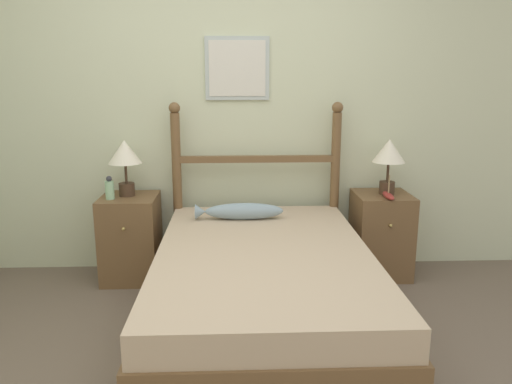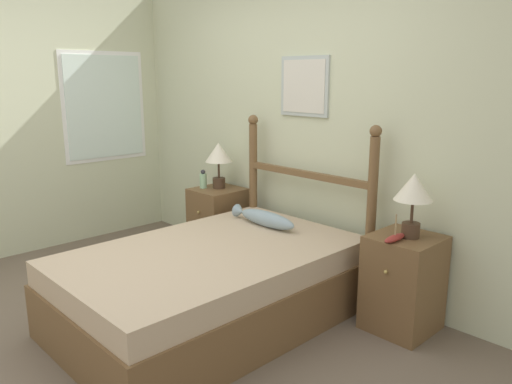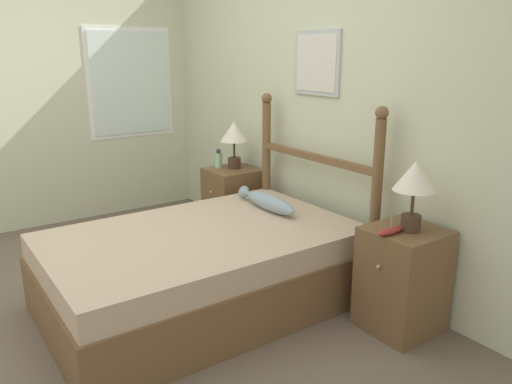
{
  "view_description": "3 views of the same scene",
  "coord_description": "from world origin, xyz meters",
  "views": [
    {
      "loc": [
        0.06,
        -2.23,
        1.54
      ],
      "look_at": [
        0.2,
        0.97,
        0.79
      ],
      "focal_mm": 35.0,
      "sensor_mm": 36.0,
      "label": 1
    },
    {
      "loc": [
        2.76,
        -1.4,
        1.68
      ],
      "look_at": [
        0.3,
        0.95,
        0.88
      ],
      "focal_mm": 35.0,
      "sensor_mm": 36.0,
      "label": 2
    },
    {
      "loc": [
        2.97,
        -0.89,
        1.68
      ],
      "look_at": [
        0.31,
        0.97,
        0.76
      ],
      "focal_mm": 35.0,
      "sensor_mm": 36.0,
      "label": 3
    }
  ],
  "objects": [
    {
      "name": "nightstand_right",
      "position": [
        1.19,
        1.45,
        0.33
      ],
      "size": [
        0.42,
        0.46,
        0.65
      ],
      "color": "brown",
      "rests_on": "ground_plane"
    },
    {
      "name": "model_boat",
      "position": [
        1.19,
        1.31,
        0.67
      ],
      "size": [
        0.06,
        0.22,
        0.18
      ],
      "color": "maroon",
      "rests_on": "nightstand_right"
    },
    {
      "name": "table_lamp_right",
      "position": [
        1.22,
        1.45,
        0.96
      ],
      "size": [
        0.25,
        0.25,
        0.42
      ],
      "color": "#422D1E",
      "rests_on": "nightstand_right"
    },
    {
      "name": "bottle",
      "position": [
        -0.86,
        1.38,
        0.73
      ],
      "size": [
        0.07,
        0.07,
        0.17
      ],
      "color": "#99C699",
      "rests_on": "nightstand_left"
    },
    {
      "name": "wall_left",
      "position": [
        -2.13,
        0.02,
        1.28
      ],
      "size": [
        0.08,
        6.4,
        2.55
      ],
      "color": "beige",
      "rests_on": "ground_plane"
    },
    {
      "name": "bed",
      "position": [
        0.23,
        0.59,
        0.26
      ],
      "size": [
        1.3,
        2.03,
        0.53
      ],
      "color": "brown",
      "rests_on": "ground_plane"
    },
    {
      "name": "wall_back",
      "position": [
        0.0,
        1.73,
        1.28
      ],
      "size": [
        6.4,
        0.08,
        2.55
      ],
      "color": "beige",
      "rests_on": "ground_plane"
    },
    {
      "name": "ground_plane",
      "position": [
        0.0,
        0.0,
        0.0
      ],
      "size": [
        16.0,
        16.0,
        0.0
      ],
      "primitive_type": "plane",
      "color": "brown"
    },
    {
      "name": "fish_pillow",
      "position": [
        0.09,
        1.23,
        0.59
      ],
      "size": [
        0.63,
        0.12,
        0.12
      ],
      "color": "#8499A3",
      "rests_on": "bed"
    },
    {
      "name": "headboard",
      "position": [
        0.23,
        1.57,
        0.73
      ],
      "size": [
        1.32,
        0.09,
        1.35
      ],
      "color": "brown",
      "rests_on": "ground_plane"
    },
    {
      "name": "nightstand_left",
      "position": [
        -0.74,
        1.45,
        0.33
      ],
      "size": [
        0.42,
        0.46,
        0.65
      ],
      "color": "brown",
      "rests_on": "ground_plane"
    },
    {
      "name": "table_lamp_left",
      "position": [
        -0.76,
        1.48,
        0.96
      ],
      "size": [
        0.25,
        0.25,
        0.42
      ],
      "color": "#422D1E",
      "rests_on": "nightstand_left"
    }
  ]
}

